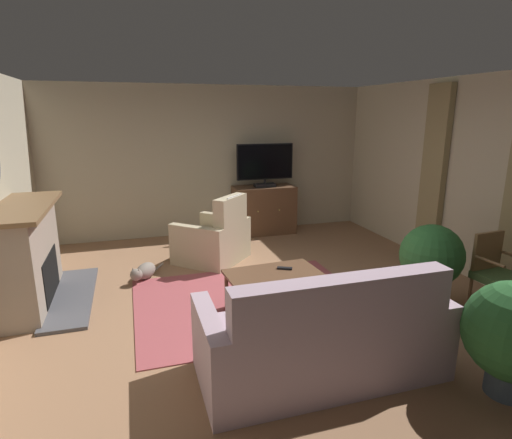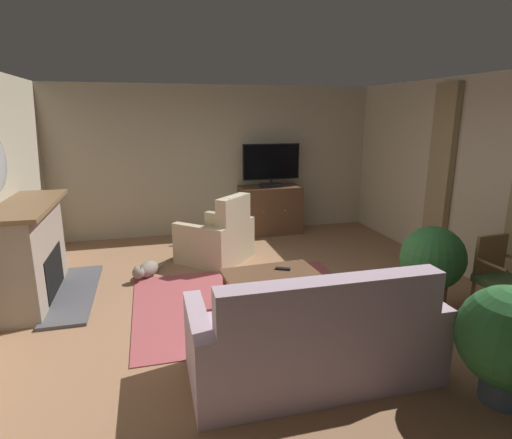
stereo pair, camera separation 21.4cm
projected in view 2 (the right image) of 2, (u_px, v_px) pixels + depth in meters
The scene contains 16 objects.
ground_plane at pixel (262, 301), 5.02m from camera, with size 6.43×6.76×0.04m, color #936B4C.
wall_back at pixel (217, 161), 7.61m from camera, with size 6.43×0.10×2.68m, color #B2A88E.
wall_right_with_window at pixel (482, 180), 5.40m from camera, with size 0.10×6.76×2.68m, color #BBB095.
curtain_panel_far at pixel (441, 164), 5.97m from camera, with size 0.10×0.44×2.25m, color #8E7F56.
rug_central at pixel (249, 301), 4.97m from camera, with size 2.68×2.11×0.01m, color #9E474C.
fireplace at pixel (31, 254), 4.92m from camera, with size 0.97×1.77×1.19m.
tv_cabinet at pixel (270, 211), 7.74m from camera, with size 1.13×0.57×0.88m.
television at pixel (271, 164), 7.47m from camera, with size 1.05×0.20×0.78m.
coffee_table at pixel (270, 277), 4.64m from camera, with size 1.08×0.63×0.47m.
tv_remote at pixel (283, 269), 4.71m from camera, with size 0.17×0.05×0.02m, color black.
sofa_floral at pixel (315, 341), 3.46m from camera, with size 2.07×0.92×1.02m.
armchair_facing_sofa at pixel (218, 239), 6.31m from camera, with size 1.28×1.28×1.04m.
side_chair_beside_plant at pixel (499, 276), 4.44m from camera, with size 0.48×0.48×0.92m.
potted_plant_on_hearth_side at pixel (432, 263), 4.61m from camera, with size 0.70×0.70×0.99m.
potted_plant_tall_palm_by_window at pixel (510, 339), 3.13m from camera, with size 0.79×0.79×0.95m.
cat at pixel (147, 270), 5.67m from camera, with size 0.47×0.59×0.23m.
Camera 2 is at (-1.23, -4.44, 2.19)m, focal length 29.11 mm.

